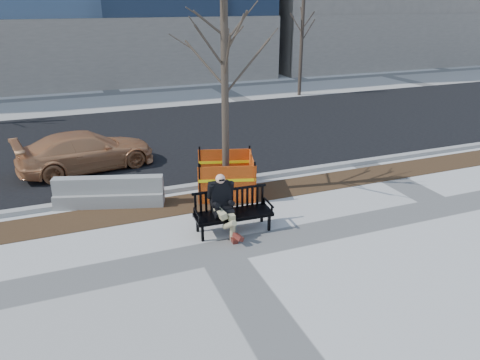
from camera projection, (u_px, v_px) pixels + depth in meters
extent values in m
plane|color=beige|center=(219.00, 252.00, 9.65)|extent=(120.00, 120.00, 0.00)
cube|color=#47301C|center=(187.00, 204.00, 11.89)|extent=(40.00, 1.20, 0.02)
cube|color=black|center=(144.00, 140.00, 17.26)|extent=(60.00, 10.40, 0.01)
cube|color=#9E9B93|center=(178.00, 189.00, 12.70)|extent=(60.00, 0.25, 0.12)
imported|color=tan|center=(89.00, 169.00, 14.32)|extent=(4.38, 2.44, 1.20)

